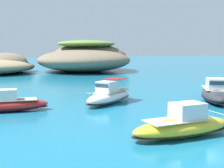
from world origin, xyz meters
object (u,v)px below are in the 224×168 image
at_px(motorboat_yellow, 183,125).
at_px(motorboat_charcoal, 215,93).
at_px(motorboat_red, 10,104).
at_px(islet_large, 84,59).
at_px(motorboat_white, 109,96).

relative_size(motorboat_yellow, motorboat_charcoal, 0.87).
relative_size(motorboat_yellow, motorboat_red, 1.06).
xyz_separation_m(islet_large, motorboat_yellow, (-12.73, -60.33, -2.40)).
distance_m(motorboat_charcoal, motorboat_white, 11.69).
bearing_deg(motorboat_white, motorboat_charcoal, -17.46).
relative_size(islet_large, motorboat_charcoal, 4.11).
height_order(motorboat_yellow, motorboat_red, motorboat_yellow).
height_order(islet_large, motorboat_charcoal, islet_large).
distance_m(islet_large, motorboat_charcoal, 50.74).
bearing_deg(motorboat_charcoal, islet_large, 88.49).
bearing_deg(motorboat_yellow, motorboat_charcoal, 40.28).
height_order(motorboat_charcoal, motorboat_red, motorboat_charcoal).
distance_m(motorboat_white, motorboat_red, 10.06).
bearing_deg(motorboat_red, motorboat_white, 1.85).
distance_m(motorboat_yellow, motorboat_white, 13.17).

